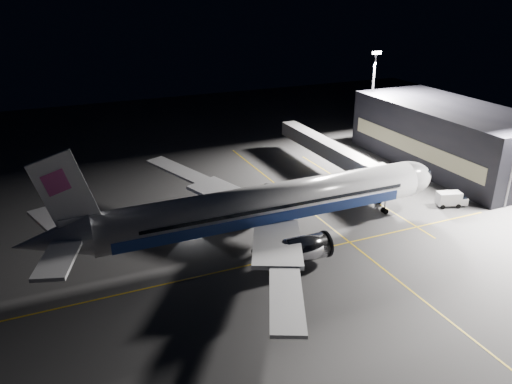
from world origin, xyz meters
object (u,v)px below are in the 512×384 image
Objects in this scene: baggage_tug at (189,221)px; safety_cone_a at (207,234)px; service_truck at (451,199)px; safety_cone_b at (266,222)px; jet_bridge at (334,152)px; airliner at (261,206)px; floodlight_mast_north at (373,90)px; safety_cone_c at (249,201)px.

baggage_tug reaches higher than safety_cone_a.
safety_cone_a is (1.40, -3.99, -0.51)m from baggage_tug.
safety_cone_b is at bearing -174.85° from service_truck.
jet_bridge reaches higher than service_truck.
jet_bridge is at bearing 38.04° from airliner.
safety_cone_a is (-48.00, -27.99, -12.05)m from floodlight_mast_north.
floodlight_mast_north is 31.80× the size of safety_cone_a.
baggage_tug is (-49.40, -23.99, -11.54)m from floodlight_mast_north.
service_truck is 33.22m from safety_cone_c.
jet_bridge is 33.40m from safety_cone_a.
jet_bridge is at bearing 25.10° from safety_cone_a.
airliner is 104.08× the size of safety_cone_c.
jet_bridge reaches higher than safety_cone_b.
service_truck is (-7.87, -34.12, -11.03)m from floodlight_mast_north.
jet_bridge is at bearing -142.26° from floodlight_mast_north.
airliner is 94.46× the size of safety_cone_a.
airliner reaches higher than service_truck.
jet_bridge is 58.23× the size of safety_cone_c.
safety_cone_b is at bearing -95.20° from safety_cone_c.
safety_cone_b is (10.95, -3.99, -0.52)m from baggage_tug.
safety_cone_a is (-30.00, -14.06, -4.26)m from jet_bridge.
baggage_tug is at bearing -159.05° from safety_cone_c.
jet_bridge reaches higher than safety_cone_a.
service_truck is at bearing -102.98° from floodlight_mast_north.
safety_cone_c is (-19.68, -5.57, -4.29)m from jet_bridge.
floodlight_mast_north is (18.00, 13.93, 7.79)m from jet_bridge.
service_truck is 40.61m from safety_cone_a.
airliner is 11.69× the size of service_truck.
airliner is 12.33m from baggage_tug.
safety_cone_a is at bearing -149.76° from floodlight_mast_north.
safety_cone_c is (3.40, 12.48, -4.87)m from airliner.
baggage_tug is 11.67m from safety_cone_b.
airliner reaches higher than baggage_tug.
safety_cone_b reaches higher than safety_cone_c.
floodlight_mast_north is at bearing 37.91° from airliner.
baggage_tug is at bearing -154.10° from floodlight_mast_north.
safety_cone_b is at bearing 56.72° from airliner.
floodlight_mast_north is at bearing 36.05° from safety_cone_b.
safety_cone_c is (-29.81, 14.61, -1.05)m from service_truck.
safety_cone_a is 13.36m from safety_cone_c.
jet_bridge is at bearing 15.82° from safety_cone_c.
safety_cone_b is at bearing -143.95° from floodlight_mast_north.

